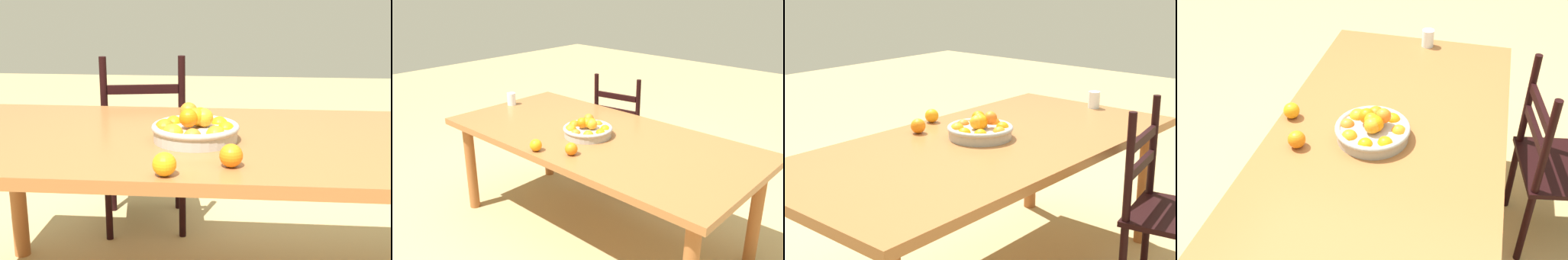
% 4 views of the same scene
% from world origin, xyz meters
% --- Properties ---
extents(ground_plane, '(12.00, 12.00, 0.00)m').
position_xyz_m(ground_plane, '(0.00, 0.00, 0.00)').
color(ground_plane, tan).
extents(dining_table, '(2.08, 1.00, 0.73)m').
position_xyz_m(dining_table, '(0.00, 0.00, 0.66)').
color(dining_table, '#985B2F').
rests_on(dining_table, ground).
extents(chair_near_window, '(0.51, 0.51, 0.95)m').
position_xyz_m(chair_near_window, '(-0.38, 0.78, 0.45)').
color(chair_near_window, black).
rests_on(chair_near_window, ground).
extents(fruit_bowl, '(0.32, 0.32, 0.13)m').
position_xyz_m(fruit_bowl, '(-0.04, -0.06, 0.78)').
color(fruit_bowl, '#A5A39A').
rests_on(fruit_bowl, dining_table).
extents(orange_loose_0, '(0.07, 0.07, 0.07)m').
position_xyz_m(orange_loose_0, '(-0.10, -0.45, 0.77)').
color(orange_loose_0, orange).
rests_on(orange_loose_0, dining_table).
extents(orange_loose_1, '(0.07, 0.07, 0.07)m').
position_xyz_m(orange_loose_1, '(0.10, -0.34, 0.77)').
color(orange_loose_1, orange).
rests_on(orange_loose_1, dining_table).
extents(drinking_glass, '(0.07, 0.07, 0.10)m').
position_xyz_m(drinking_glass, '(-0.95, 0.04, 0.78)').
color(drinking_glass, silver).
rests_on(drinking_glass, dining_table).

